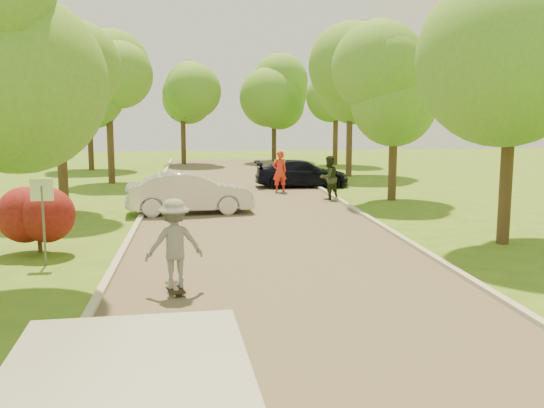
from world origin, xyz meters
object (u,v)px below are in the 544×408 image
person_striped (280,172)px  person_olive (329,178)px  dark_sedan (302,173)px  longboard (175,288)px  street_sign (42,203)px  skateboarder (174,243)px  silver_sedan (190,193)px

person_striped → person_olive: bearing=110.1°
dark_sedan → person_striped: (-1.41, -1.96, 0.30)m
longboard → street_sign: bearing=-53.1°
longboard → skateboarder: 0.96m
street_sign → skateboarder: street_sign is taller
dark_sedan → longboard: dark_sedan is taller
longboard → person_striped: bearing=-118.4°
silver_sedan → person_olive: 6.68m
street_sign → skateboarder: (3.30, -2.77, -0.50)m
silver_sedan → dark_sedan: 9.47m
silver_sedan → street_sign: bearing=150.2°
person_olive → street_sign: bearing=17.7°
person_striped → person_olive: person_striped is taller
skateboarder → person_olive: size_ratio=0.98×
dark_sedan → silver_sedan: bearing=144.6°
silver_sedan → dark_sedan: silver_sedan is taller
silver_sedan → skateboarder: bearing=174.1°
street_sign → silver_sedan: street_sign is taller
person_olive → silver_sedan: bearing=-3.9°
skateboarder → longboard: bearing=76.9°
dark_sedan → person_olive: (0.39, -4.69, 0.27)m
person_olive → skateboarder: bearing=34.9°
silver_sedan → longboard: 10.31m
dark_sedan → skateboarder: size_ratio=2.54×
dark_sedan → longboard: 18.84m
street_sign → dark_sedan: 17.69m
silver_sedan → person_striped: size_ratio=2.38×
street_sign → person_olive: (9.49, 10.46, -0.60)m
street_sign → person_striped: street_sign is taller
person_striped → person_olive: (1.80, -2.73, -0.03)m
street_sign → person_olive: street_sign is taller
person_striped → silver_sedan: bearing=40.2°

